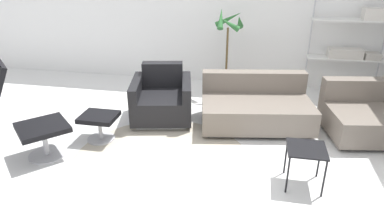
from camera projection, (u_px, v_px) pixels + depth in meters
ground_plane at (187, 152)px, 4.26m from camera, size 12.00×12.00×0.00m
wall_back at (217, 7)px, 6.13m from camera, size 12.00×0.09×2.80m
round_rug at (161, 160)px, 4.09m from camera, size 2.14×2.14×0.01m
lounge_chair at (4, 106)px, 3.71m from camera, size 1.06×1.07×1.32m
ottoman at (99, 122)px, 4.44m from camera, size 0.46×0.39×0.36m
armchair_red at (162, 100)px, 5.04m from camera, size 1.01×1.01×0.77m
couch_low at (255, 108)px, 4.88m from camera, size 1.65×1.18×0.69m
couch_second at (373, 118)px, 4.58m from camera, size 1.35×1.13×0.69m
side_table at (306, 153)px, 3.50m from camera, size 0.39×0.39×0.44m
potted_plant at (227, 61)px, 5.82m from camera, size 0.49×0.50×1.49m
shelf_unit at (355, 41)px, 5.66m from camera, size 1.24×0.28×1.80m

